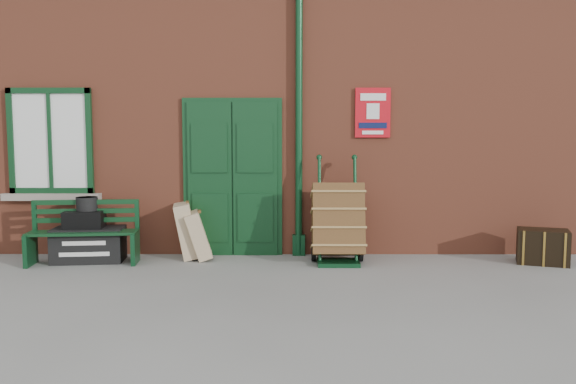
{
  "coord_description": "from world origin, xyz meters",
  "views": [
    {
      "loc": [
        0.52,
        -6.57,
        1.68
      ],
      "look_at": [
        0.5,
        0.6,
        1.0
      ],
      "focal_mm": 35.0,
      "sensor_mm": 36.0,
      "label": 1
    }
  ],
  "objects_px": {
    "porter_trolley": "(338,222)",
    "dark_trunk": "(543,247)",
    "houdini_trunk": "(89,244)",
    "bench": "(84,231)"
  },
  "relations": [
    {
      "from": "bench",
      "to": "dark_trunk",
      "type": "bearing_deg",
      "value": -5.96
    },
    {
      "from": "houdini_trunk",
      "to": "dark_trunk",
      "type": "height_order",
      "value": "houdini_trunk"
    },
    {
      "from": "porter_trolley",
      "to": "dark_trunk",
      "type": "bearing_deg",
      "value": -1.42
    },
    {
      "from": "houdini_trunk",
      "to": "bench",
      "type": "bearing_deg",
      "value": -105.39
    },
    {
      "from": "bench",
      "to": "porter_trolley",
      "type": "relative_size",
      "value": 1.02
    },
    {
      "from": "bench",
      "to": "dark_trunk",
      "type": "xyz_separation_m",
      "value": [
        6.2,
        -0.01,
        -0.21
      ]
    },
    {
      "from": "dark_trunk",
      "to": "bench",
      "type": "bearing_deg",
      "value": -160.72
    },
    {
      "from": "houdini_trunk",
      "to": "dark_trunk",
      "type": "xyz_separation_m",
      "value": [
        6.18,
        -0.12,
        -0.0
      ]
    },
    {
      "from": "houdini_trunk",
      "to": "dark_trunk",
      "type": "bearing_deg",
      "value": -7.31
    },
    {
      "from": "bench",
      "to": "houdini_trunk",
      "type": "height_order",
      "value": "bench"
    }
  ]
}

